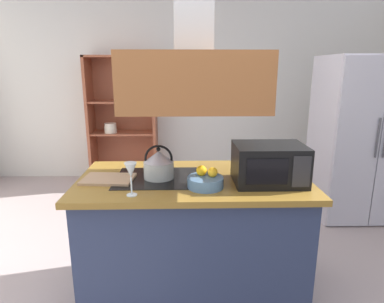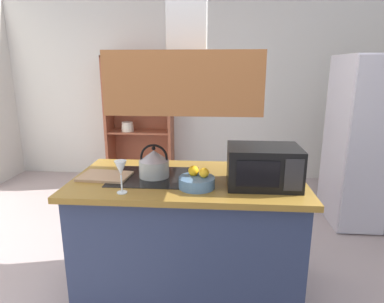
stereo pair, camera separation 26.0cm
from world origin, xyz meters
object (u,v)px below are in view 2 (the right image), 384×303
at_px(dish_cabinet, 140,126).
at_px(fruit_bowl, 197,181).
at_px(kettle, 154,163).
at_px(cutting_board, 105,176).
at_px(refrigerator, 378,142).
at_px(wine_glass_on_counter, 121,169).
at_px(microwave, 263,166).

xyz_separation_m(dish_cabinet, fruit_bowl, (1.02, -2.77, 0.14)).
relative_size(kettle, cutting_board, 0.69).
bearing_deg(refrigerator, dish_cabinet, 155.97).
bearing_deg(wine_glass_on_counter, cutting_board, 126.10).
relative_size(dish_cabinet, cutting_board, 5.33).
distance_m(kettle, wine_glass_on_counter, 0.35).
bearing_deg(fruit_bowl, refrigerator, 39.66).
xyz_separation_m(refrigerator, cutting_board, (-2.47, -1.36, 0.02)).
height_order(kettle, wine_glass_on_counter, kettle).
xyz_separation_m(dish_cabinet, microwave, (1.45, -2.69, 0.22)).
relative_size(refrigerator, wine_glass_on_counter, 8.63).
xyz_separation_m(refrigerator, dish_cabinet, (-2.83, 1.26, -0.08)).
height_order(dish_cabinet, microwave, dish_cabinet).
height_order(wine_glass_on_counter, fruit_bowl, wine_glass_on_counter).
bearing_deg(wine_glass_on_counter, kettle, 65.93).
distance_m(microwave, wine_glass_on_counter, 0.91).
xyz_separation_m(dish_cabinet, cutting_board, (0.36, -2.62, 0.10)).
bearing_deg(fruit_bowl, wine_glass_on_counter, -164.10).
height_order(dish_cabinet, wine_glass_on_counter, dish_cabinet).
relative_size(refrigerator, cutting_board, 5.23).
bearing_deg(refrigerator, kettle, -148.24).
distance_m(refrigerator, cutting_board, 2.82).
relative_size(kettle, fruit_bowl, 1.01).
xyz_separation_m(cutting_board, microwave, (1.08, -0.07, 0.12)).
xyz_separation_m(refrigerator, wine_glass_on_counter, (-2.27, -1.63, 0.16)).
xyz_separation_m(cutting_board, fruit_bowl, (0.66, -0.15, 0.03)).
distance_m(cutting_board, wine_glass_on_counter, 0.37).
relative_size(dish_cabinet, kettle, 7.73).
bearing_deg(microwave, kettle, 171.51).
bearing_deg(wine_glass_on_counter, dish_cabinet, 101.03).
height_order(dish_cabinet, fruit_bowl, dish_cabinet).
distance_m(kettle, fruit_bowl, 0.37).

